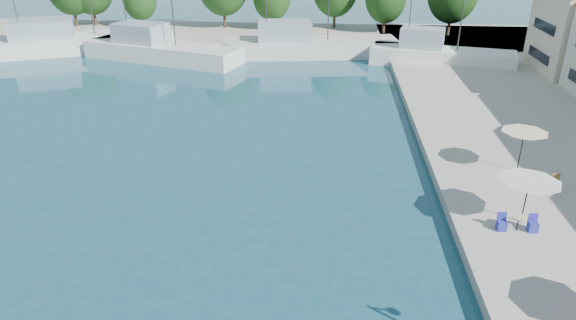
# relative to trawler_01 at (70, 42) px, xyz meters

# --- Properties ---
(quay_far) EXTENTS (90.00, 16.00, 0.60)m
(quay_far) POSITION_rel_trawler_01_xyz_m (22.36, 9.45, -0.77)
(quay_far) COLOR #ACA89C
(quay_far) RESTS_ON ground
(trawler_01) EXTENTS (22.60, 14.52, 10.20)m
(trawler_01) POSITION_rel_trawler_01_xyz_m (0.00, 0.00, 0.00)
(trawler_01) COLOR white
(trawler_01) RESTS_ON ground
(trawler_02) EXTENTS (18.19, 9.84, 10.20)m
(trawler_02) POSITION_rel_trawler_01_xyz_m (11.55, -3.15, 0.00)
(trawler_02) COLOR silver
(trawler_02) RESTS_ON ground
(trawler_03) EXTENTS (19.91, 7.74, 10.20)m
(trawler_03) POSITION_rel_trawler_01_xyz_m (27.31, 0.32, 0.00)
(trawler_03) COLOR silver
(trawler_03) RESTS_ON ground
(trawler_04) EXTENTS (14.92, 7.08, 10.20)m
(trawler_04) POSITION_rel_trawler_01_xyz_m (41.27, -3.15, 0.00)
(trawler_04) COLOR white
(trawler_04) RESTS_ON ground
(umbrella_white) EXTENTS (2.86, 2.86, 2.19)m
(umbrella_white) POSITION_rel_trawler_01_xyz_m (39.58, -35.30, 1.47)
(umbrella_white) COLOR black
(umbrella_white) RESTS_ON quay_right
(umbrella_cream) EXTENTS (2.55, 2.55, 2.44)m
(umbrella_cream) POSITION_rel_trawler_01_xyz_m (41.14, -29.63, 1.72)
(umbrella_cream) COLOR black
(umbrella_cream) RESTS_ON quay_right
(cafe_table_02) EXTENTS (1.82, 0.70, 0.76)m
(cafe_table_02) POSITION_rel_trawler_01_xyz_m (39.12, -36.13, -0.18)
(cafe_table_02) COLOR black
(cafe_table_02) RESTS_ON quay_right
(cafe_table_03) EXTENTS (1.82, 0.70, 0.76)m
(cafe_table_03) POSITION_rel_trawler_01_xyz_m (41.77, -31.72, -0.18)
(cafe_table_03) COLOR black
(cafe_table_03) RESTS_ON quay_right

